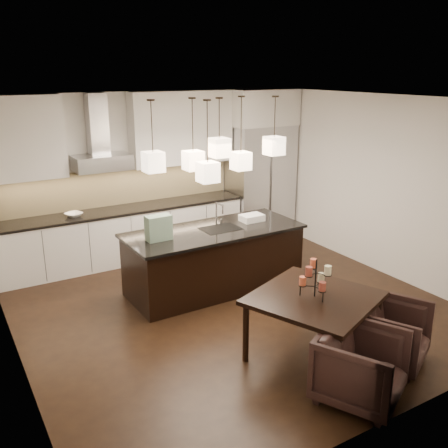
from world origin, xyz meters
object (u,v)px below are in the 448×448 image
dining_table (313,326)px  armchair_right (391,333)px  armchair_left (361,367)px  island_body (214,260)px  refrigerator (260,182)px

dining_table → armchair_right: bearing=-60.5°
armchair_right → armchair_left: bearing=175.1°
island_body → dining_table: island_body is taller
refrigerator → island_body: bearing=-139.3°
armchair_right → refrigerator: bearing=47.0°
refrigerator → dining_table: refrigerator is taller
armchair_left → dining_table: bearing=55.7°
dining_table → refrigerator: bearing=41.4°
refrigerator → dining_table: bearing=-116.6°
refrigerator → armchair_right: refrigerator is taller
armchair_left → armchair_right: 0.84m
dining_table → island_body: bearing=69.3°
armchair_left → armchair_right: armchair_left is taller
island_body → armchair_left: island_body is taller
island_body → armchair_right: size_ratio=3.26×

